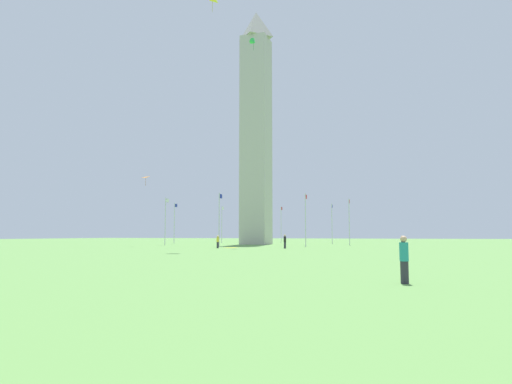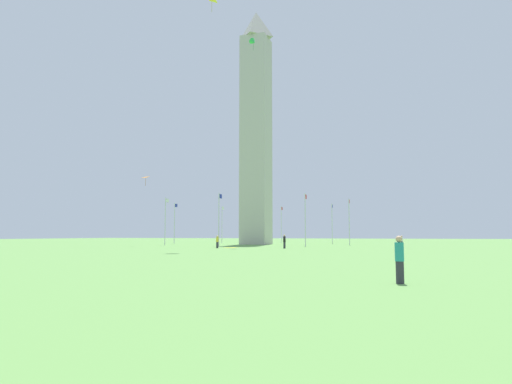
% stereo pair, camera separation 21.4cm
% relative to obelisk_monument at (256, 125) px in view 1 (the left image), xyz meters
% --- Properties ---
extents(ground_plane, '(260.00, 260.00, 0.00)m').
position_rel_obelisk_monument_xyz_m(ground_plane, '(0.00, 0.00, -22.04)').
color(ground_plane, '#609347').
extents(obelisk_monument, '(4.85, 4.85, 44.07)m').
position_rel_obelisk_monument_xyz_m(obelisk_monument, '(0.00, 0.00, 0.00)').
color(obelisk_monument, '#B7B2A8').
rests_on(obelisk_monument, ground).
extents(flagpole_n, '(1.12, 0.14, 7.93)m').
position_rel_obelisk_monument_xyz_m(flagpole_n, '(16.90, 0.00, -17.69)').
color(flagpole_n, silver).
rests_on(flagpole_n, ground).
extents(flagpole_ne, '(1.12, 0.14, 7.93)m').
position_rel_obelisk_monument_xyz_m(flagpole_ne, '(11.97, 11.90, -17.69)').
color(flagpole_ne, silver).
rests_on(flagpole_ne, ground).
extents(flagpole_e, '(1.12, 0.14, 7.93)m').
position_rel_obelisk_monument_xyz_m(flagpole_e, '(0.06, 16.84, -17.69)').
color(flagpole_e, silver).
rests_on(flagpole_e, ground).
extents(flagpole_se, '(1.12, 0.14, 7.93)m').
position_rel_obelisk_monument_xyz_m(flagpole_se, '(-11.84, 11.90, -17.69)').
color(flagpole_se, silver).
rests_on(flagpole_se, ground).
extents(flagpole_s, '(1.12, 0.14, 7.93)m').
position_rel_obelisk_monument_xyz_m(flagpole_s, '(-16.78, 0.00, -17.69)').
color(flagpole_s, silver).
rests_on(flagpole_s, ground).
extents(flagpole_sw, '(1.12, 0.14, 7.93)m').
position_rel_obelisk_monument_xyz_m(flagpole_sw, '(-11.84, -11.90, -17.69)').
color(flagpole_sw, silver).
rests_on(flagpole_sw, ground).
extents(flagpole_w, '(1.12, 0.14, 7.93)m').
position_rel_obelisk_monument_xyz_m(flagpole_w, '(0.06, -16.84, -17.69)').
color(flagpole_w, silver).
rests_on(flagpole_w, ground).
extents(flagpole_nw, '(1.12, 0.14, 7.93)m').
position_rel_obelisk_monument_xyz_m(flagpole_nw, '(11.97, -11.90, -17.69)').
color(flagpole_nw, silver).
rests_on(flagpole_nw, ground).
extents(person_yellow_shirt, '(0.32, 0.32, 1.70)m').
position_rel_obelisk_monument_xyz_m(person_yellow_shirt, '(-23.57, -2.77, -21.19)').
color(person_yellow_shirt, '#2D2D38').
rests_on(person_yellow_shirt, ground).
extents(person_teal_shirt, '(0.32, 0.32, 1.72)m').
position_rel_obelisk_monument_xyz_m(person_teal_shirt, '(-61.07, -26.60, -21.18)').
color(person_teal_shirt, '#2D2D38').
rests_on(person_teal_shirt, ground).
extents(person_white_shirt, '(0.32, 0.32, 1.63)m').
position_rel_obelisk_monument_xyz_m(person_white_shirt, '(-10.73, -25.55, -21.23)').
color(person_white_shirt, '#2D2D38').
rests_on(person_white_shirt, ground).
extents(person_black_shirt, '(0.32, 0.32, 1.78)m').
position_rel_obelisk_monument_xyz_m(person_black_shirt, '(-21.98, -11.45, -21.15)').
color(person_black_shirt, '#2D2D38').
rests_on(person_black_shirt, ground).
extents(kite_green_delta, '(1.48, 1.62, 2.05)m').
position_rel_obelisk_monument_xyz_m(kite_green_delta, '(-13.74, -4.31, 9.85)').
color(kite_green_delta, green).
extents(kite_yellow_diamond, '(1.35, 1.29, 1.91)m').
position_rel_obelisk_monument_xyz_m(kite_yellow_diamond, '(-28.41, -3.90, 9.32)').
color(kite_yellow_diamond, yellow).
extents(kite_orange_diamond, '(1.00, 1.03, 1.48)m').
position_rel_obelisk_monument_xyz_m(kite_orange_diamond, '(-18.12, 11.85, -11.47)').
color(kite_orange_diamond, orange).
extents(picnic_blanket_near_first_person, '(2.27, 2.25, 0.01)m').
position_rel_obelisk_monument_xyz_m(picnic_blanket_near_first_person, '(-21.46, -3.84, -22.03)').
color(picnic_blanket_near_first_person, yellow).
rests_on(picnic_blanket_near_first_person, ground).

